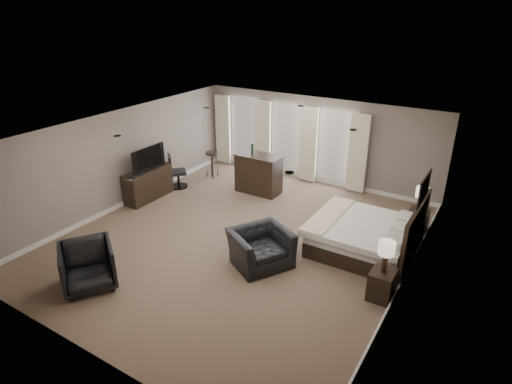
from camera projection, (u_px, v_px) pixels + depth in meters
The scene contains 16 objects.
room at pixel (239, 188), 9.57m from camera, with size 7.60×8.60×2.64m.
window_bay at pixel (286, 140), 13.28m from camera, with size 5.25×0.20×2.30m.
bed at pixel (363, 223), 9.37m from camera, with size 2.16×2.06×1.37m, color silver.
nightstand_near at pixel (382, 284), 7.98m from camera, with size 0.43×0.52×0.57m, color black.
nightstand_far at pixel (417, 222), 10.24m from camera, with size 0.44×0.54×0.59m, color black.
lamp_near at pixel (386, 257), 7.74m from camera, with size 0.31×0.31×0.63m, color beige.
lamp_far at pixel (421, 199), 9.99m from camera, with size 0.30×0.30×0.61m, color beige.
wall_art at pixel (424, 189), 8.41m from camera, with size 0.04×0.96×0.56m, color slate.
dresser at pixel (148, 184), 12.00m from camera, with size 0.48×1.50×0.87m, color black.
tv at pixel (146, 167), 11.79m from camera, with size 1.16×0.67×0.15m, color black.
armchair_near at pixel (261, 242), 8.92m from camera, with size 1.19×0.78×1.04m, color black.
armchair_far at pixel (87, 264), 8.22m from camera, with size 0.96×0.90×0.99m, color black.
bar_counter at pixel (259, 174), 12.36m from camera, with size 1.32×0.69×1.15m, color black.
bar_stool_left at pixel (212, 164), 13.52m from camera, with size 0.39×0.39×0.82m, color black.
bar_stool_right at pixel (269, 168), 13.36m from camera, with size 0.34×0.34×0.71m, color black.
desk_chair at pixel (178, 171), 12.69m from camera, with size 0.52×0.52×1.03m, color black.
Camera 1 is at (4.92, -7.28, 5.11)m, focal length 30.00 mm.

